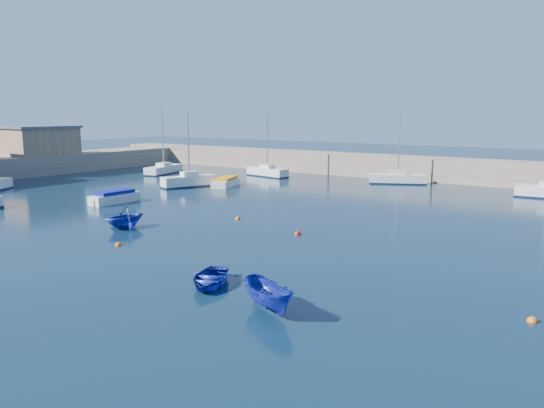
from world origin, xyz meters
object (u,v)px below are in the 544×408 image
Objects in this scene: sailboat_5 at (267,172)px; motorboat_1 at (115,197)px; sailboat_4 at (164,169)px; dinghy_center at (210,278)px; sailboat_6 at (398,179)px; sailboat_3 at (189,181)px; dinghy_right at (269,297)px; brick_shed_a at (40,142)px; motorboat_2 at (226,182)px; dinghy_left at (125,217)px.

motorboat_1 is at bearing -168.98° from sailboat_5.
dinghy_center is at bearing -55.62° from sailboat_4.
sailboat_4 reaches higher than sailboat_6.
sailboat_4 is 2.63× the size of dinghy_center.
dinghy_right is (27.46, -24.54, -0.02)m from sailboat_3.
sailboat_3 reaches higher than brick_shed_a.
sailboat_6 reaches higher than motorboat_1.
sailboat_5 is 41.73m from dinghy_center.
sailboat_3 is 0.99× the size of sailboat_6.
sailboat_3 is at bearing -157.42° from motorboat_2.
sailboat_4 reaches higher than dinghy_right.
dinghy_right is (38.65, -31.62, 0.06)m from sailboat_4.
dinghy_right is at bearing -20.11° from sailboat_3.
motorboat_2 is (26.87, 4.53, -3.65)m from brick_shed_a.
brick_shed_a is at bearing -159.06° from sailboat_4.
motorboat_2 is 21.54m from dinghy_left.
dinghy_left is at bearing -24.26° from brick_shed_a.
sailboat_4 reaches higher than dinghy_center.
sailboat_4 is at bearing 169.33° from sailboat_3.
dinghy_center is (23.39, -23.41, -0.31)m from sailboat_3.
dinghy_left is (10.57, -17.52, 0.15)m from sailboat_3.
dinghy_center is 1.07× the size of dinghy_left.
sailboat_6 is at bearing 73.46° from dinghy_center.
sailboat_4 reaches higher than motorboat_2.
brick_shed_a is 1.01× the size of sailboat_3.
sailboat_5 is 15.96m from sailboat_6.
sailboat_3 is (24.00, 1.94, -3.46)m from brick_shed_a.
dinghy_center is (21.64, -12.18, -0.18)m from motorboat_1.
motorboat_1 is (25.75, -9.28, -3.59)m from brick_shed_a.
sailboat_6 reaches higher than sailboat_3.
dinghy_left reaches higher than motorboat_1.
sailboat_3 is 2.65× the size of dinghy_left.
motorboat_2 is at bearing 104.58° from sailboat_6.
dinghy_center is at bearing -27.92° from motorboat_1.
motorboat_2 is at bearing 86.85° from motorboat_1.
dinghy_left reaches higher than dinghy_right.
dinghy_center is at bearing -23.36° from sailboat_3.
motorboat_1 is 10.84m from dinghy_left.
motorboat_1 is at bearing -19.83° from brick_shed_a.
dinghy_center is at bearing 101.31° from dinghy_right.
sailboat_5 reaches higher than motorboat_1.
brick_shed_a is at bearing 130.00° from dinghy_center.
sailboat_6 reaches higher than brick_shed_a.
sailboat_4 is (-11.19, 7.08, -0.08)m from sailboat_3.
sailboat_5 is 1.54× the size of motorboat_2.
brick_shed_a is at bearing 161.63° from motorboat_1.
sailboat_4 is 1.06× the size of sailboat_6.
motorboat_2 is 1.66× the size of dinghy_left.
brick_shed_a is at bearing -153.71° from sailboat_3.
motorboat_2 is (1.11, 13.81, -0.06)m from motorboat_1.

